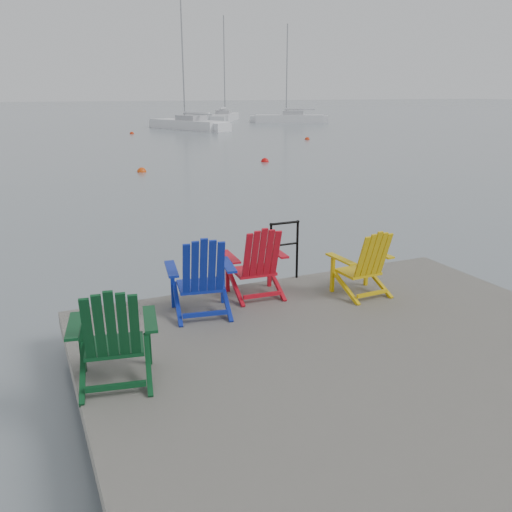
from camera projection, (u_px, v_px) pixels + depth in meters
name	position (u px, v px, depth m)	size (l,w,h in m)	color
ground	(361.00, 389.00, 6.14)	(400.00, 400.00, 0.00)	slate
dock	(363.00, 362.00, 6.03)	(6.00, 5.00, 1.40)	#322F2C
handrail	(284.00, 245.00, 8.07)	(0.48, 0.04, 0.90)	black
chair_green	(113.00, 334.00, 5.13)	(0.94, 0.89, 1.05)	#0A3A1B
chair_blue	(201.00, 275.00, 6.77)	(0.94, 0.88, 1.06)	#0E2295
chair_red	(257.00, 261.00, 7.40)	(0.85, 0.79, 1.01)	red
chair_yellow	(364.00, 262.00, 7.46)	(0.79, 0.73, 0.95)	gold
sailboat_near	(188.00, 125.00, 48.54)	(5.23, 8.85, 11.88)	silver
sailboat_mid	(224.00, 118.00, 62.46)	(6.11, 8.39, 11.63)	silver
sailboat_far	(290.00, 119.00, 59.31)	(7.45, 5.10, 10.34)	silver
buoy_a	(265.00, 162.00, 26.05)	(0.38, 0.38, 0.38)	red
buoy_b	(142.00, 172.00, 22.75)	(0.39, 0.39, 0.39)	#D4430C
buoy_c	(307.00, 140.00, 38.10)	(0.35, 0.35, 0.35)	red
buoy_d	(132.00, 134.00, 43.28)	(0.35, 0.35, 0.35)	red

